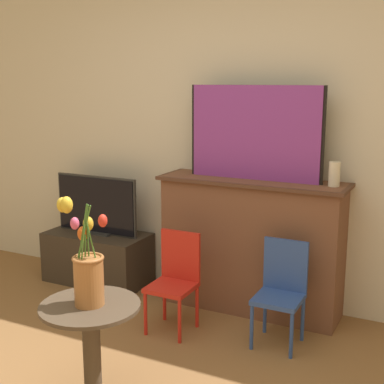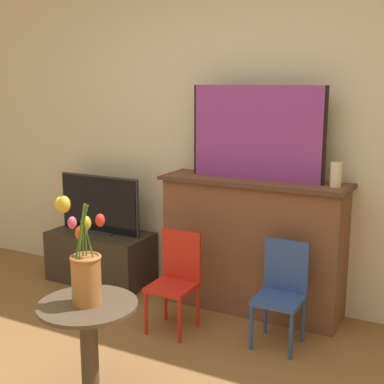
{
  "view_description": "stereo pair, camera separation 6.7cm",
  "coord_description": "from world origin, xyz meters",
  "px_view_note": "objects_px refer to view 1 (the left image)",
  "views": [
    {
      "loc": [
        1.47,
        -1.61,
        1.67
      ],
      "look_at": [
        0.04,
        1.25,
        1.0
      ],
      "focal_mm": 50.0,
      "sensor_mm": 36.0,
      "label": 1
    },
    {
      "loc": [
        1.53,
        -1.58,
        1.67
      ],
      "look_at": [
        0.04,
        1.25,
        1.0
      ],
      "focal_mm": 50.0,
      "sensor_mm": 36.0,
      "label": 2
    }
  ],
  "objects_px": {
    "painting": "(255,133)",
    "vase_tulips": "(86,268)",
    "chair_red": "(175,276)",
    "tv_monitor": "(96,206)",
    "chair_blue": "(281,287)"
  },
  "relations": [
    {
      "from": "painting",
      "to": "chair_red",
      "type": "height_order",
      "value": "painting"
    },
    {
      "from": "painting",
      "to": "vase_tulips",
      "type": "xyz_separation_m",
      "value": [
        -0.31,
        -1.52,
        -0.55
      ]
    },
    {
      "from": "painting",
      "to": "chair_red",
      "type": "xyz_separation_m",
      "value": [
        -0.35,
        -0.54,
        -0.93
      ]
    },
    {
      "from": "chair_blue",
      "to": "tv_monitor",
      "type": "bearing_deg",
      "value": 168.49
    },
    {
      "from": "tv_monitor",
      "to": "chair_blue",
      "type": "height_order",
      "value": "tv_monitor"
    },
    {
      "from": "tv_monitor",
      "to": "vase_tulips",
      "type": "relative_size",
      "value": 1.36
    },
    {
      "from": "painting",
      "to": "tv_monitor",
      "type": "height_order",
      "value": "painting"
    },
    {
      "from": "chair_red",
      "to": "chair_blue",
      "type": "bearing_deg",
      "value": 10.74
    },
    {
      "from": "tv_monitor",
      "to": "painting",
      "type": "bearing_deg",
      "value": 2.48
    },
    {
      "from": "tv_monitor",
      "to": "chair_blue",
      "type": "bearing_deg",
      "value": -11.51
    },
    {
      "from": "chair_red",
      "to": "vase_tulips",
      "type": "bearing_deg",
      "value": -88.08
    },
    {
      "from": "painting",
      "to": "vase_tulips",
      "type": "relative_size",
      "value": 1.75
    },
    {
      "from": "painting",
      "to": "chair_red",
      "type": "distance_m",
      "value": 1.13
    },
    {
      "from": "painting",
      "to": "tv_monitor",
      "type": "relative_size",
      "value": 1.28
    },
    {
      "from": "vase_tulips",
      "to": "chair_red",
      "type": "bearing_deg",
      "value": 91.92
    }
  ]
}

